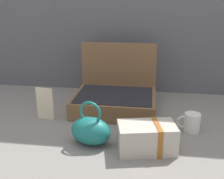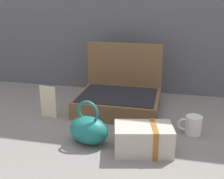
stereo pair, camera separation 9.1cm
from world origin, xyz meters
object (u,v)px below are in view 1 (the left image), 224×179
object	(u,v)px
teal_pouch_handbag	(91,130)
cream_toiletry_bag	(147,138)
info_card_left	(45,104)
coffee_mug	(191,122)
open_suitcase	(116,96)

from	to	relation	value
teal_pouch_handbag	cream_toiletry_bag	world-z (taller)	teal_pouch_handbag
info_card_left	teal_pouch_handbag	bearing A→B (deg)	-28.24
cream_toiletry_bag	coffee_mug	world-z (taller)	cream_toiletry_bag
teal_pouch_handbag	cream_toiletry_bag	xyz separation A→B (m)	(0.23, -0.02, -0.01)
cream_toiletry_bag	coffee_mug	size ratio (longest dim) A/B	2.31
coffee_mug	info_card_left	world-z (taller)	info_card_left
open_suitcase	info_card_left	size ratio (longest dim) A/B	2.60
cream_toiletry_bag	coffee_mug	xyz separation A→B (m)	(0.20, 0.20, -0.01)
cream_toiletry_bag	coffee_mug	distance (m)	0.28
teal_pouch_handbag	coffee_mug	world-z (taller)	teal_pouch_handbag
teal_pouch_handbag	coffee_mug	xyz separation A→B (m)	(0.43, 0.18, -0.02)
teal_pouch_handbag	info_card_left	size ratio (longest dim) A/B	1.19
open_suitcase	cream_toiletry_bag	bearing A→B (deg)	-66.52
teal_pouch_handbag	info_card_left	world-z (taller)	teal_pouch_handbag
coffee_mug	cream_toiletry_bag	bearing A→B (deg)	-134.67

